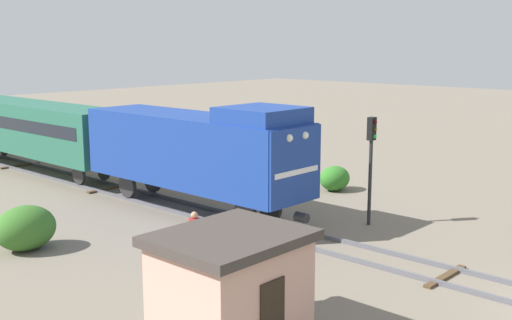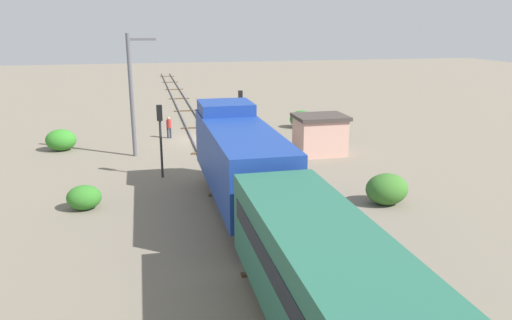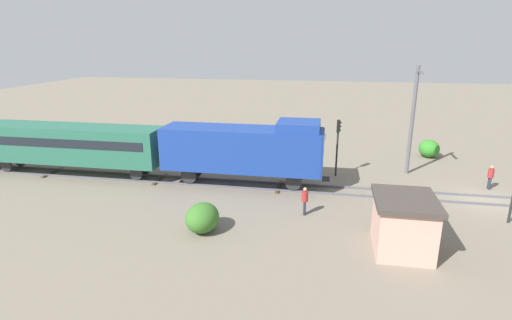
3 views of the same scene
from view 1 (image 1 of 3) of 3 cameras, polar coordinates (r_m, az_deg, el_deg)
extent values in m
cube|color=#4C3823|center=(20.90, 16.50, -9.89)|extent=(2.40, 0.24, 0.09)
cube|color=#4C3823|center=(25.77, -1.56, -5.57)|extent=(2.40, 0.24, 0.09)
cube|color=#4C3823|center=(32.38, -12.94, -2.50)|extent=(2.40, 0.24, 0.09)
cube|color=#4C3823|center=(39.89, -20.23, -0.47)|extent=(2.40, 0.24, 0.09)
cube|color=navy|center=(27.04, -5.62, 0.94)|extent=(2.90, 11.00, 2.90)
cube|color=navy|center=(24.06, 0.54, 4.02)|extent=(2.75, 2.80, 0.60)
cube|color=navy|center=(23.27, 3.56, -0.58)|extent=(2.84, 0.10, 2.84)
cube|color=white|center=(23.28, 3.63, -1.08)|extent=(2.46, 0.06, 0.20)
sphere|color=white|center=(22.71, 2.97, 1.96)|extent=(0.28, 0.28, 0.28)
sphere|color=white|center=(23.40, 4.38, 2.20)|extent=(0.28, 0.28, 0.28)
cylinder|color=#262628|center=(23.51, 4.08, -5.11)|extent=(0.36, 0.50, 0.36)
cylinder|color=#262628|center=(24.38, -0.96, -4.88)|extent=(0.18, 1.10, 1.10)
cylinder|color=#262628|center=(25.41, 1.28, -4.24)|extent=(0.18, 1.10, 1.10)
cylinder|color=#262628|center=(29.81, -11.35, -2.24)|extent=(0.18, 1.10, 1.10)
cylinder|color=#262628|center=(30.66, -9.19, -1.82)|extent=(0.18, 1.10, 1.10)
cube|color=#26604C|center=(37.76, -19.05, 2.75)|extent=(2.80, 14.00, 2.70)
cube|color=black|center=(37.72, -19.08, 3.28)|extent=(2.84, 12.88, 0.64)
cylinder|color=#262628|center=(33.08, -15.46, -1.29)|extent=(0.16, 0.96, 0.96)
cylinder|color=#262628|center=(33.85, -13.40, -0.93)|extent=(0.16, 0.96, 0.96)
cylinder|color=#262628|center=(43.10, -21.51, 1.03)|extent=(0.16, 0.96, 0.96)
cylinder|color=#262628|center=(25.52, 10.12, -1.03)|extent=(0.14, 0.14, 4.30)
cube|color=black|center=(25.24, 10.25, 2.76)|extent=(0.32, 0.24, 0.90)
sphere|color=#390606|center=(25.13, 10.54, 3.34)|extent=(0.16, 0.16, 0.16)
sphere|color=#3C3306|center=(25.17, 10.52, 2.70)|extent=(0.16, 0.16, 0.16)
sphere|color=green|center=(25.21, 10.49, 2.07)|extent=(0.16, 0.16, 0.16)
cylinder|color=#262B38|center=(21.39, -5.66, -7.94)|extent=(0.15, 0.15, 0.85)
cylinder|color=#262B38|center=(21.52, -5.26, -7.82)|extent=(0.15, 0.15, 0.85)
cylinder|color=maroon|center=(21.24, -5.49, -6.00)|extent=(0.38, 0.38, 0.62)
sphere|color=tan|center=(21.12, -5.51, -4.89)|extent=(0.23, 0.23, 0.23)
cube|color=#D19E8C|center=(15.67, -2.26, -11.70)|extent=(3.20, 2.60, 2.50)
cube|color=#3F3833|center=(15.20, -2.30, -6.92)|extent=(3.50, 2.90, 0.24)
cube|color=#2D2319|center=(14.96, 1.45, -14.06)|extent=(0.80, 0.06, 1.90)
ellipsoid|color=#317626|center=(31.50, 7.00, -1.63)|extent=(1.66, 1.36, 1.21)
ellipsoid|color=#356A26|center=(23.80, -19.82, -5.71)|extent=(2.16, 1.77, 1.57)
camera|label=2|loc=(47.49, -20.24, 11.80)|focal=35.00mm
camera|label=3|loc=(16.52, -79.98, 11.34)|focal=28.00mm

